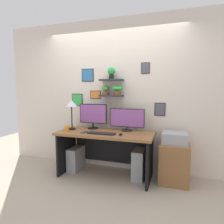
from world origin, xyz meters
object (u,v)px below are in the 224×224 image
Objects in this scene: keyboard at (102,133)px; drawer_cabinet at (174,163)px; monitor_left at (93,115)px; desk at (106,144)px; monitor_right at (127,119)px; pen_cup at (67,128)px; computer_tower_right at (139,164)px; desk_lamp at (72,105)px; computer_mouse at (121,134)px; computer_tower_left at (76,158)px; printer at (175,138)px; cell_phone at (85,132)px.

drawer_cabinet is at bearing 14.53° from keyboard.
drawer_cabinet is (1.41, -0.08, -0.68)m from monitor_left.
keyboard reaches higher than desk.
monitor_right is 5.92× the size of pen_cup.
computer_tower_right is (0.24, -0.12, -0.71)m from monitor_right.
computer_mouse is at bearing -10.95° from desk_lamp.
computer_mouse reaches higher than drawer_cabinet.
drawer_cabinet is 1.70m from computer_tower_left.
keyboard reaches higher than computer_tower_left.
printer is at bearing -3.11° from monitor_left.
cell_phone is 1.50m from drawer_cabinet.
monitor_left reaches higher than computer_tower_left.
printer is at bearing 19.51° from computer_mouse.
monitor_right is at bearing 47.89° from cell_phone.
pen_cup is (-0.95, 0.02, 0.04)m from computer_mouse.
computer_tower_left is 0.85× the size of computer_tower_right.
drawer_cabinet reaches higher than computer_tower_left.
keyboard is 4.40× the size of pen_cup.
pen_cup reaches higher than computer_tower_left.
printer is (1.40, 0.28, -0.05)m from cell_phone.
cell_phone is (-0.31, -0.19, 0.22)m from desk.
computer_tower_right is (1.20, 0.22, -0.56)m from pen_cup.
computer_tower_right is (0.55, 0.04, -0.30)m from desk.
desk is at bearing -3.43° from computer_tower_left.
desk is 3.11× the size of monitor_left.
computer_mouse is 0.96m from drawer_cabinet.
desk_lamp is at bearing -169.56° from monitor_right.
desk_lamp reaches higher than pen_cup.
desk reaches higher than computer_tower_left.
keyboard is at bearing -165.47° from drawer_cabinet.
drawer_cabinet is at bearing 4.53° from computer_tower_right.
drawer_cabinet is at bearing 19.51° from computer_mouse.
desk_lamp reaches higher than desk.
printer is at bearing 3.27° from desk_lamp.
monitor_left is 1.06× the size of computer_tower_right.
monitor_right is at bearing 10.44° from desk_lamp.
monitor_right reaches higher than computer_tower_right.
cell_phone is 1.40× the size of pen_cup.
pen_cup is 0.26× the size of printer.
computer_mouse is at bearing -14.32° from computer_tower_left.
desk is 2.68× the size of monitor_right.
computer_tower_left is at bearing 158.30° from keyboard.
keyboard reaches higher than computer_tower_right.
desk_lamp is at bearing 163.48° from keyboard.
drawer_cabinet is at bearing -5.57° from monitor_right.
desk is 0.69m from computer_tower_left.
monitor_right reaches higher than computer_mouse.
desk_lamp is (-0.33, -0.18, 0.18)m from monitor_left.
monitor_left is 0.74m from computer_mouse.
monitor_left reaches higher than computer_tower_right.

